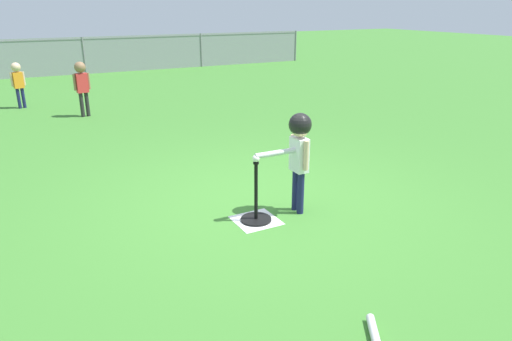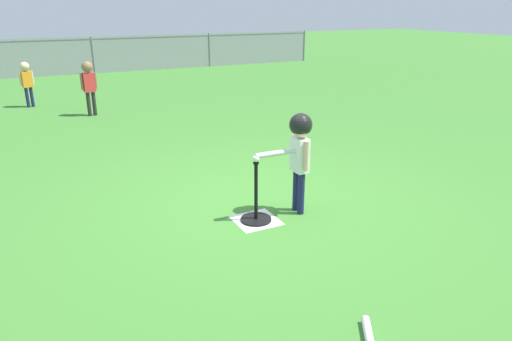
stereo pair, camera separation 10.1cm
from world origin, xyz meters
name	(u,v)px [view 1 (the left image)]	position (x,y,z in m)	size (l,w,h in m)	color
ground_plane	(260,202)	(0.00, 0.00, 0.00)	(60.00, 60.00, 0.00)	#3D7A2D
home_plate	(256,220)	(-0.27, -0.41, 0.00)	(0.44, 0.44, 0.01)	white
batting_tee	(256,212)	(-0.27, -0.41, 0.10)	(0.32, 0.32, 0.64)	black
baseball_on_tee	(256,158)	(-0.27, -0.41, 0.68)	(0.07, 0.07, 0.07)	white
batter_child	(299,143)	(0.23, -0.42, 0.77)	(0.63, 0.31, 1.08)	#191E4C
fielder_near_right	(82,82)	(-1.02, 5.38, 0.69)	(0.32, 0.21, 1.07)	#262626
fielder_near_left	(18,79)	(-2.09, 6.85, 0.62)	(0.28, 0.19, 0.97)	#191E4C
spare_bat_silver	(376,341)	(-0.45, -2.42, 0.03)	(0.42, 0.62, 0.06)	silver
outfield_fence	(84,54)	(0.00, 11.69, 0.62)	(16.06, 0.06, 1.15)	slate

